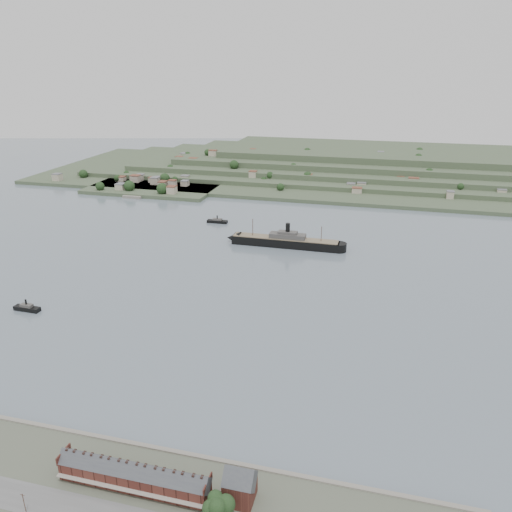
% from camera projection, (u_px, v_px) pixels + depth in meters
% --- Properties ---
extents(ground, '(1400.00, 1400.00, 0.00)m').
position_uv_depth(ground, '(270.00, 295.00, 326.07)').
color(ground, slate).
rests_on(ground, ground).
extents(terrace_row, '(55.60, 9.80, 11.07)m').
position_uv_depth(terrace_row, '(134.00, 476.00, 174.30)').
color(terrace_row, '#451E18').
rests_on(terrace_row, ground).
extents(gabled_building, '(10.40, 10.18, 14.09)m').
position_uv_depth(gabled_building, '(240.00, 485.00, 168.69)').
color(gabled_building, '#451E18').
rests_on(gabled_building, ground).
extents(far_peninsula, '(760.00, 309.00, 30.00)m').
position_uv_depth(far_peninsula, '(356.00, 166.00, 669.99)').
color(far_peninsula, '#36472F').
rests_on(far_peninsula, ground).
extents(steamship, '(100.37, 11.98, 24.10)m').
position_uv_depth(steamship, '(282.00, 241.00, 410.45)').
color(steamship, black).
rests_on(steamship, ground).
extents(tugboat, '(16.86, 4.83, 7.55)m').
position_uv_depth(tugboat, '(27.00, 308.00, 304.36)').
color(tugboat, black).
rests_on(tugboat, ground).
extents(ferry_west, '(19.58, 6.04, 7.28)m').
position_uv_depth(ferry_west, '(217.00, 221.00, 471.44)').
color(ferry_west, black).
rests_on(ferry_west, ground).
extents(fig_tree, '(10.26, 8.89, 11.45)m').
position_uv_depth(fig_tree, '(218.00, 507.00, 159.49)').
color(fig_tree, '#4A2F22').
rests_on(fig_tree, ground).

